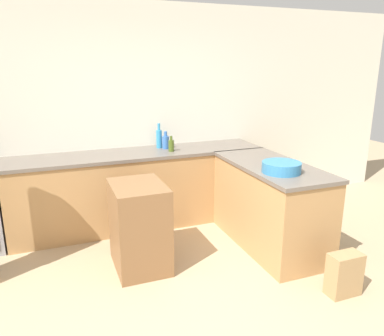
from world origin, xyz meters
The scene contains 10 objects.
ground_plane centered at (0.00, 0.00, 0.00)m, with size 14.00×14.00×0.00m, color tan.
wall_back centered at (0.00, 2.45, 1.35)m, with size 8.00×0.06×2.70m.
counter_back centered at (0.00, 2.10, 0.47)m, with size 3.09×0.66×0.93m.
counter_peninsula centered at (1.20, 1.04, 0.47)m, with size 0.69×1.52×0.93m.
island_table centered at (-0.26, 1.08, 0.43)m, with size 0.50×0.65×0.86m.
mixing_bowl centered at (1.10, 0.73, 0.99)m, with size 0.38×0.38×0.10m.
olive_oil_bottle centered at (0.38, 2.00, 1.01)m, with size 0.07×0.07×0.19m.
dish_soap_bottle centered at (0.30, 2.24, 1.06)m, with size 0.07×0.07×0.31m.
water_bottle_blue centered at (0.36, 2.17, 1.02)m, with size 0.09×0.09×0.22m.
paper_bag centered at (1.29, -0.03, 0.19)m, with size 0.29×0.16×0.39m.
Camera 1 is at (-0.98, -2.26, 1.97)m, focal length 35.00 mm.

